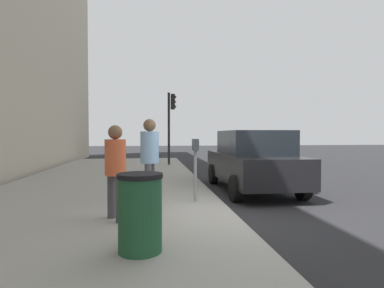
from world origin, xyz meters
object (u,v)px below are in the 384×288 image
Objects in this scene: parking_meter at (195,156)px; pedestrian_bystander at (115,165)px; pedestrian_at_meter at (150,153)px; traffic_signal at (171,116)px; trash_bin at (140,212)px; parked_sedan_near at (252,161)px.

parking_meter is 2.09m from pedestrian_bystander.
traffic_signal is (8.79, -1.01, 1.32)m from pedestrian_at_meter.
pedestrian_bystander is at bearing 17.04° from trash_bin.
parking_meter is 0.32× the size of parked_sedan_near.
traffic_signal reaches higher than pedestrian_bystander.
traffic_signal is 3.56× the size of trash_bin.
trash_bin is at bearing 174.51° from traffic_signal.
parking_meter is at bearing 134.18° from parked_sedan_near.
pedestrian_bystander is at bearing 129.79° from parking_meter.
parked_sedan_near is 1.22× the size of traffic_signal.
parked_sedan_near is at bearing 42.33° from pedestrian_at_meter.
trash_bin is at bearing 158.80° from parking_meter.
traffic_signal is (6.88, 1.96, 1.68)m from parked_sedan_near.
pedestrian_bystander is (-1.33, 0.59, -0.13)m from pedestrian_at_meter.
traffic_signal reaches higher than pedestrian_at_meter.
parked_sedan_near is at bearing -32.68° from trash_bin.
pedestrian_at_meter is at bearing 90.30° from parking_meter.
traffic_signal is (8.78, 0.00, 1.41)m from parking_meter.
parked_sedan_near reaches higher than parking_meter.
traffic_signal reaches higher than parking_meter.
trash_bin is at bearing -102.66° from pedestrian_bystander.
parked_sedan_near reaches higher than trash_bin.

